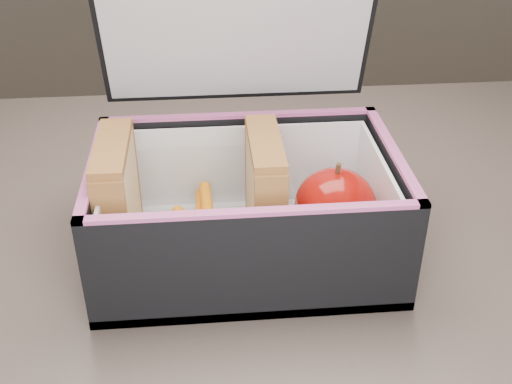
{
  "coord_description": "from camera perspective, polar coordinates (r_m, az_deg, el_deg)",
  "views": [
    {
      "loc": [
        -0.05,
        -0.5,
        1.13
      ],
      "look_at": [
        -0.0,
        0.01,
        0.81
      ],
      "focal_mm": 45.0,
      "sensor_mm": 36.0,
      "label": 1
    }
  ],
  "objects": [
    {
      "name": "kitchen_table",
      "position": [
        0.69,
        0.3,
        -11.22
      ],
      "size": [
        1.2,
        0.8,
        0.75
      ],
      "color": "brown",
      "rests_on": "ground"
    },
    {
      "name": "lunch_bag",
      "position": [
        0.6,
        -0.91,
        -0.7
      ],
      "size": [
        0.28,
        0.24,
        0.27
      ],
      "color": "black",
      "rests_on": "kitchen_table"
    },
    {
      "name": "plastic_tub",
      "position": [
        0.6,
        -5.59,
        -2.11
      ],
      "size": [
        0.18,
        0.13,
        0.07
      ],
      "primitive_type": null,
      "color": "white",
      "rests_on": "lunch_bag"
    },
    {
      "name": "red_apple",
      "position": [
        0.6,
        7.05,
        -1.21
      ],
      "size": [
        0.08,
        0.08,
        0.08
      ],
      "rotation": [
        0.0,
        0.0,
        0.08
      ],
      "color": "#860805",
      "rests_on": "paper_napkin"
    },
    {
      "name": "sandwich_left",
      "position": [
        0.59,
        -12.17,
        -0.63
      ],
      "size": [
        0.03,
        0.1,
        0.11
      ],
      "color": "#D0B383",
      "rests_on": "plastic_tub"
    },
    {
      "name": "paper_napkin",
      "position": [
        0.63,
        6.15,
        -3.82
      ],
      "size": [
        0.09,
        0.1,
        0.01
      ],
      "primitive_type": "cube",
      "rotation": [
        0.0,
        0.0,
        0.14
      ],
      "color": "white",
      "rests_on": "lunch_bag"
    },
    {
      "name": "carrot_sticks",
      "position": [
        0.6,
        -5.42,
        -3.58
      ],
      "size": [
        0.04,
        0.14,
        0.03
      ],
      "color": "orange",
      "rests_on": "plastic_tub"
    },
    {
      "name": "sandwich_right",
      "position": [
        0.59,
        0.79,
        -0.08
      ],
      "size": [
        0.03,
        0.1,
        0.11
      ],
      "color": "#D0B383",
      "rests_on": "plastic_tub"
    }
  ]
}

